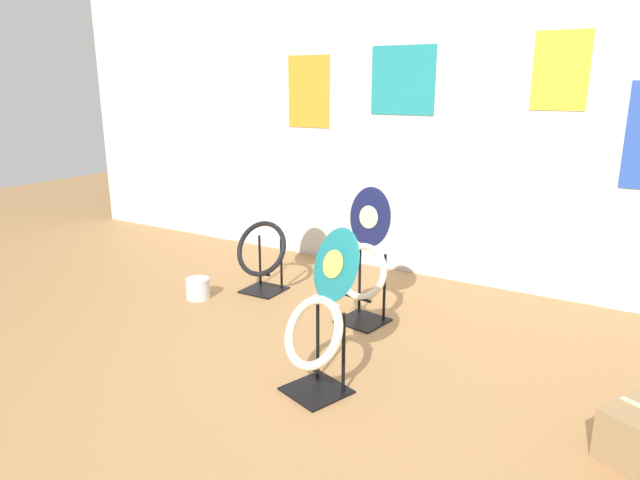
% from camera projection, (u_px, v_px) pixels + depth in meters
% --- Properties ---
extents(ground_plane, '(14.00, 14.00, 0.00)m').
position_uv_depth(ground_plane, '(273.00, 435.00, 2.49)').
color(ground_plane, '#A37547').
extents(wall_back, '(8.00, 0.07, 2.60)m').
position_uv_depth(wall_back, '(466.00, 110.00, 4.13)').
color(wall_back, silver).
rests_on(wall_back, ground_plane).
extents(toilet_seat_display_navy_moon, '(0.38, 0.32, 0.87)m').
position_uv_depth(toilet_seat_display_navy_moon, '(365.00, 260.00, 3.58)').
color(toilet_seat_display_navy_moon, black).
rests_on(toilet_seat_display_navy_moon, ground_plane).
extents(toilet_seat_display_teal_sax, '(0.42, 0.42, 0.82)m').
position_uv_depth(toilet_seat_display_teal_sax, '(320.00, 318.00, 2.76)').
color(toilet_seat_display_teal_sax, black).
rests_on(toilet_seat_display_teal_sax, ground_plane).
extents(toilet_seat_display_white_plain, '(0.42, 0.35, 0.89)m').
position_uv_depth(toilet_seat_display_white_plain, '(265.00, 237.00, 4.14)').
color(toilet_seat_display_white_plain, black).
rests_on(toilet_seat_display_white_plain, ground_plane).
extents(paint_can, '(0.17, 0.17, 0.15)m').
position_uv_depth(paint_can, '(198.00, 287.00, 4.06)').
color(paint_can, silver).
rests_on(paint_can, ground_plane).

